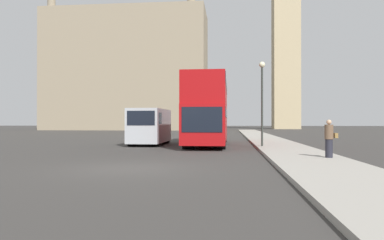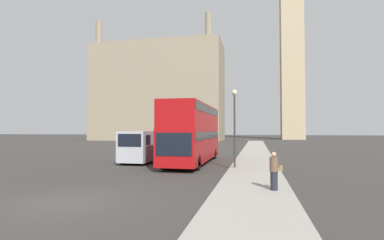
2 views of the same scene
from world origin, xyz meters
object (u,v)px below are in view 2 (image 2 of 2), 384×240
clock_tower (291,30)px  red_double_decker_bus (193,131)px  pedestrian (274,171)px  street_lamp (235,115)px  white_van (143,146)px

clock_tower → red_double_decker_bus: 70.95m
clock_tower → pedestrian: 79.91m
pedestrian → street_lamp: street_lamp is taller
clock_tower → street_lamp: bearing=-99.5°
clock_tower → white_van: bearing=-106.3°
clock_tower → pedestrian: (-9.05, -73.74, -29.41)m
white_van → clock_tower: bearing=73.7°
red_double_decker_bus → street_lamp: (3.43, -3.07, 1.05)m
clock_tower → red_double_decker_bus: clock_tower is taller
clock_tower → street_lamp: (-11.13, -66.69, -26.80)m
street_lamp → pedestrian: bearing=-73.6°
red_double_decker_bus → white_van: red_double_decker_bus is taller
red_double_decker_bus → pedestrian: 11.64m
clock_tower → pedestrian: bearing=-97.0°
pedestrian → street_lamp: (-2.08, 7.06, 2.61)m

